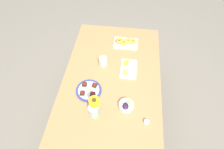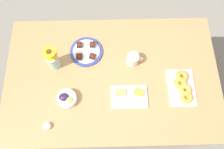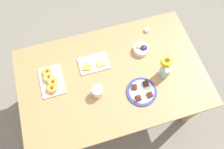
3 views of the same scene
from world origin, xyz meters
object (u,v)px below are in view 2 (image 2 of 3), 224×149
object	(u,v)px
dining_table	(112,80)
flower_vase	(53,60)
grape_bowl	(67,99)
dessert_plate	(86,52)
croissant_platter	(183,87)
coffee_mug	(133,59)
jam_cup_honey	(47,126)
cheese_platter	(129,96)

from	to	relation	value
dining_table	flower_vase	distance (m)	0.47
grape_bowl	dessert_plate	distance (m)	0.40
croissant_platter	flower_vase	xyz separation A→B (m)	(-0.93, 0.21, 0.06)
dessert_plate	dining_table	bearing A→B (deg)	-46.55
coffee_mug	jam_cup_honey	size ratio (longest dim) A/B	2.60
jam_cup_honey	croissant_platter	bearing A→B (deg)	15.01
grape_bowl	cheese_platter	distance (m)	0.45
flower_vase	croissant_platter	bearing A→B (deg)	-12.42
grape_bowl	croissant_platter	bearing A→B (deg)	4.77
grape_bowl	jam_cup_honey	bearing A→B (deg)	-124.09
grape_bowl	flower_vase	world-z (taller)	flower_vase
dining_table	flower_vase	bearing A→B (deg)	166.11
cheese_platter	dessert_plate	bearing A→B (deg)	130.83
flower_vase	dessert_plate	bearing A→B (deg)	23.53
cheese_platter	jam_cup_honey	distance (m)	0.61
coffee_mug	dessert_plate	distance (m)	0.37
coffee_mug	jam_cup_honey	world-z (taller)	coffee_mug
dining_table	grape_bowl	xyz separation A→B (m)	(-0.32, -0.17, 0.12)
croissant_platter	dessert_plate	size ratio (longest dim) A/B	1.11
dining_table	croissant_platter	size ratio (longest dim) A/B	5.71
jam_cup_honey	flower_vase	size ratio (longest dim) A/B	0.19
coffee_mug	croissant_platter	bearing A→B (deg)	-31.59
croissant_platter	dessert_plate	world-z (taller)	same
coffee_mug	dessert_plate	world-z (taller)	coffee_mug
cheese_platter	flower_vase	size ratio (longest dim) A/B	1.05
coffee_mug	flower_vase	bearing A→B (deg)	-179.01
grape_bowl	croissant_platter	world-z (taller)	grape_bowl
cheese_platter	flower_vase	world-z (taller)	flower_vase
jam_cup_honey	cheese_platter	bearing A→B (deg)	19.11
dessert_plate	flower_vase	distance (m)	0.26
cheese_platter	flower_vase	distance (m)	0.61
dining_table	jam_cup_honey	world-z (taller)	jam_cup_honey
jam_cup_honey	dessert_plate	size ratio (longest dim) A/B	0.19
grape_bowl	cheese_platter	xyz separation A→B (m)	(0.44, 0.01, -0.02)
cheese_platter	jam_cup_honey	bearing A→B (deg)	-160.89
dining_table	croissant_platter	bearing A→B (deg)	-11.17
coffee_mug	flower_vase	world-z (taller)	flower_vase
cheese_platter	coffee_mug	bearing A→B (deg)	82.39
dining_table	flower_vase	size ratio (longest dim) A/B	6.47
cheese_platter	jam_cup_honey	size ratio (longest dim) A/B	5.42
croissant_platter	jam_cup_honey	bearing A→B (deg)	-164.99
grape_bowl	jam_cup_honey	size ratio (longest dim) A/B	2.85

